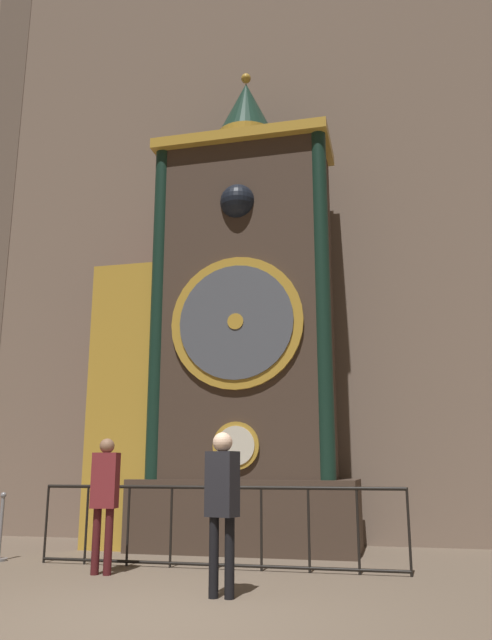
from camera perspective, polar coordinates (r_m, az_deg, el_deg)
name	(u,v)px	position (r m, az deg, el deg)	size (l,w,h in m)	color
ground_plane	(142,620)	(6.54, -9.50, -25.45)	(28.00, 28.00, 0.00)	brown
cathedral_back_wall	(264,171)	(14.00, 1.69, 13.46)	(24.00, 0.32, 15.41)	#7A6656
clock_tower	(227,339)	(11.54, -1.76, -1.72)	(4.78, 1.78, 9.22)	#423328
railing_fence	(215,522)	(9.32, -2.81, -17.99)	(5.37, 0.05, 1.13)	black
visitor_near	(105,491)	(9.02, -12.78, -15.03)	(0.37, 0.26, 1.78)	#461518
visitor_far	(222,495)	(7.30, -2.19, -15.72)	(0.39, 0.32, 1.79)	black
stanchion_post	(0,538)	(10.83, -21.58, -18.07)	(0.28, 0.28, 1.01)	gray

